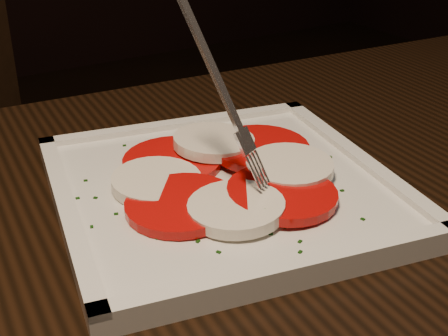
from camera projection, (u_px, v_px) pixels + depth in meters
name	position (u px, v px, depth m)	size (l,w,h in m)	color
table	(267.00, 331.00, 0.55)	(1.26, 0.89, 0.75)	black
plate	(224.00, 190.00, 0.57)	(0.29, 0.29, 0.01)	silver
caprese_salad	(224.00, 174.00, 0.56)	(0.25, 0.25, 0.02)	#BF0406
fork	(212.00, 91.00, 0.51)	(0.03, 0.08, 0.15)	white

